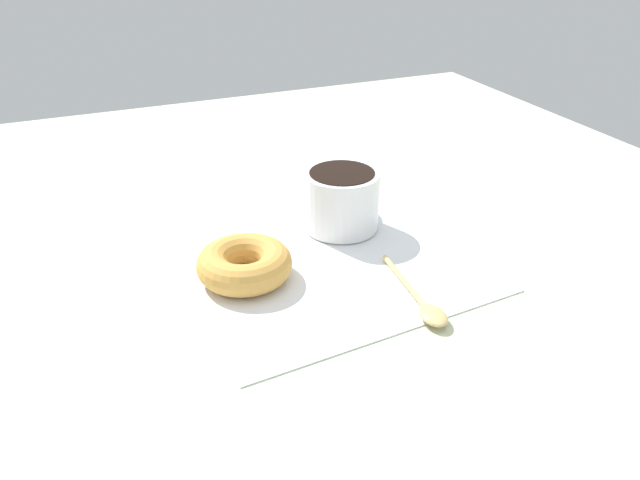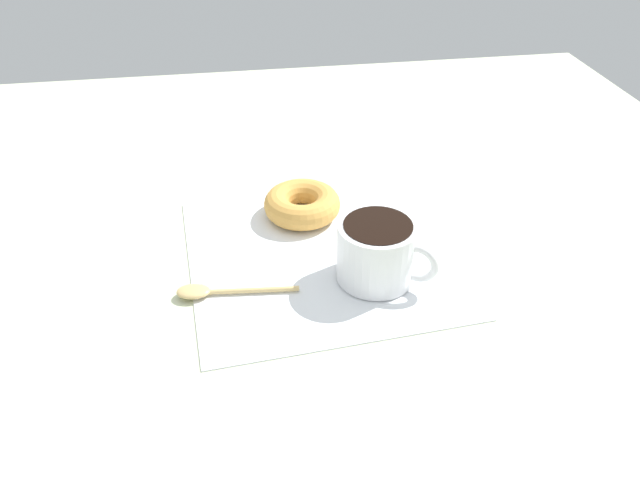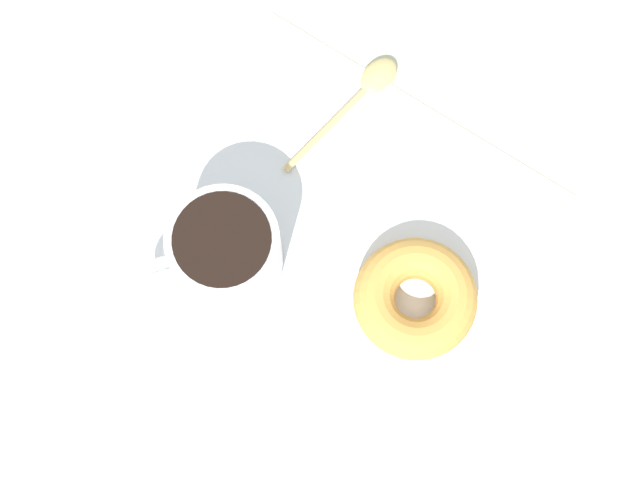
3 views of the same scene
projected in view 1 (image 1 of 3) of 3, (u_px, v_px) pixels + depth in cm
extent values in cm
cube|color=beige|center=(296.00, 260.00, 68.39)|extent=(120.00, 120.00, 2.00)
cube|color=white|center=(320.00, 258.00, 66.56)|extent=(31.95, 31.95, 0.30)
cylinder|color=white|center=(341.00, 200.00, 70.85)|extent=(8.54, 8.54, 6.72)
cylinder|color=black|center=(342.00, 175.00, 69.32)|extent=(7.34, 7.34, 0.60)
torus|color=white|center=(349.00, 184.00, 74.82)|extent=(4.32, 3.43, 4.66)
torus|color=gold|center=(244.00, 264.00, 62.06)|extent=(9.59, 9.59, 3.22)
ellipsoid|color=#D8B772|center=(433.00, 315.00, 56.45)|extent=(3.81, 2.72, 0.90)
cylinder|color=#D8B772|center=(405.00, 282.00, 61.61)|extent=(10.17, 1.50, 0.56)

